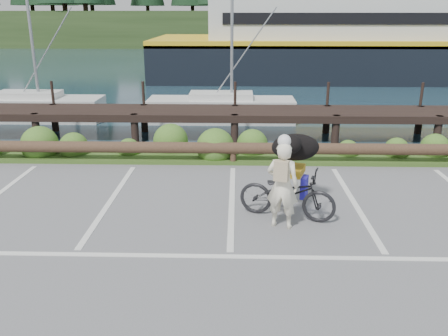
{
  "coord_description": "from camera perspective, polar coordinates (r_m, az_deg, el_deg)",
  "views": [
    {
      "loc": [
        0.1,
        -7.39,
        3.86
      ],
      "look_at": [
        -0.14,
        0.96,
        1.1
      ],
      "focal_mm": 38.0,
      "sensor_mm": 36.0,
      "label": 1
    }
  ],
  "objects": [
    {
      "name": "harbor_backdrop",
      "position": [
        85.99,
        1.88,
        15.7
      ],
      "size": [
        170.0,
        160.0,
        30.0
      ],
      "color": "#192F3C",
      "rests_on": "ground"
    },
    {
      "name": "dog",
      "position": [
        9.61,
        8.58,
        2.49
      ],
      "size": [
        0.74,
        1.05,
        0.55
      ],
      "primitive_type": "ellipsoid",
      "rotation": [
        0.0,
        0.0,
        1.25
      ],
      "color": "black",
      "rests_on": "bicycle"
    },
    {
      "name": "ground",
      "position": [
        8.33,
        0.77,
        -9.29
      ],
      "size": [
        72.0,
        72.0,
        0.0
      ],
      "primitive_type": "plane",
      "color": "#5D5D5F"
    },
    {
      "name": "log_rail",
      "position": [
        12.59,
        1.1,
        0.44
      ],
      "size": [
        32.0,
        0.3,
        0.6
      ],
      "primitive_type": null,
      "color": "#443021",
      "rests_on": "ground"
    },
    {
      "name": "bicycle",
      "position": [
        9.29,
        7.6,
        -3.07
      ],
      "size": [
        2.01,
        1.22,
        1.0
      ],
      "primitive_type": "imported",
      "rotation": [
        0.0,
        0.0,
        1.25
      ],
      "color": "black",
      "rests_on": "ground"
    },
    {
      "name": "cyclist",
      "position": [
        8.77,
        7.06,
        -2.09
      ],
      "size": [
        0.69,
        0.56,
        1.65
      ],
      "primitive_type": "imported",
      "rotation": [
        0.0,
        0.0,
        2.82
      ],
      "color": "white",
      "rests_on": "ground"
    },
    {
      "name": "vegetation_strip",
      "position": [
        13.24,
        1.13,
        1.57
      ],
      "size": [
        34.0,
        1.6,
        0.1
      ],
      "primitive_type": "cube",
      "color": "#3D5B21",
      "rests_on": "ground"
    }
  ]
}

